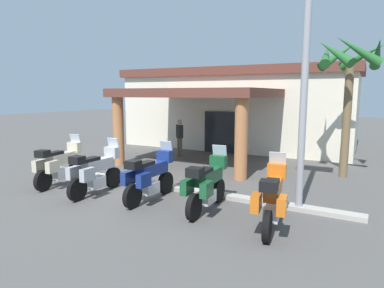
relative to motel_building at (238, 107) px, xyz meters
The scene contains 11 objects.
ground_plane 10.01m from the motel_building, 89.58° to the right, with size 80.00×80.00×0.00m, color #514F4C.
motel_building is the anchor object (origin of this frame).
motorcycle_cream 10.90m from the motel_building, 100.73° to the right, with size 0.85×2.20×1.61m.
motorcycle_silver 10.88m from the motel_building, 91.20° to the right, with size 0.72×2.21×1.61m.
motorcycle_blue 10.70m from the motel_building, 81.53° to the right, with size 0.70×2.21×1.61m.
motorcycle_green 11.07m from the motel_building, 72.23° to the right, with size 0.72×2.21×1.61m.
motorcycle_orange 12.00m from the motel_building, 64.47° to the right, with size 0.84×2.20×1.61m.
pedestrian 4.58m from the motel_building, 106.52° to the right, with size 0.50×0.32×1.78m.
palm_tree_near_portico 7.86m from the motel_building, 38.64° to the right, with size 2.32×2.49×4.99m.
roadside_sign 11.12m from the motel_building, 59.66° to the right, with size 1.40×0.18×7.91m.
curb_strip 9.59m from the motel_building, 80.38° to the right, with size 10.93×0.36×0.12m, color #ADA89E.
Camera 1 is at (7.03, -8.14, 3.01)m, focal length 31.44 mm.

